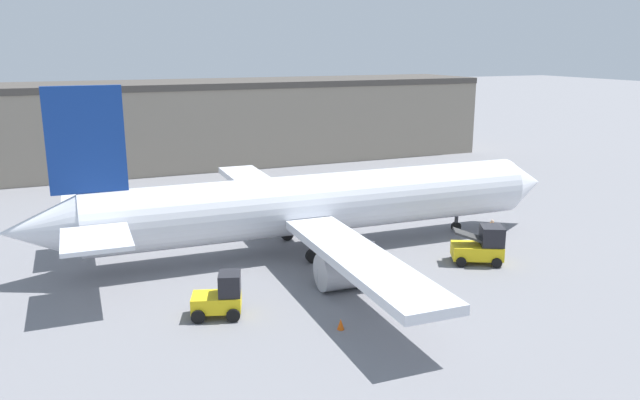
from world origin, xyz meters
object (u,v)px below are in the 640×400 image
baggage_tug (351,267)px  airplane (307,205)px  ground_crew_worker (492,231)px  safety_cone_near (341,324)px  belt_loader_truck (481,246)px  pushback_tug (221,297)px

baggage_tug → airplane: bearing=112.9°
baggage_tug → ground_crew_worker: bearing=37.7°
safety_cone_near → belt_loader_truck: bearing=23.3°
ground_crew_worker → safety_cone_near: bearing=64.1°
ground_crew_worker → baggage_tug: (-12.52, -3.26, 0.21)m
baggage_tug → pushback_tug: (-8.05, -1.26, -0.08)m
airplane → ground_crew_worker: size_ratio=22.15×
baggage_tug → belt_loader_truck: 9.33m
pushback_tug → safety_cone_near: bearing=-19.4°
ground_crew_worker → baggage_tug: 12.94m
airplane → ground_crew_worker: airplane is taller
belt_loader_truck → safety_cone_near: size_ratio=6.60×
belt_loader_truck → pushback_tug: size_ratio=1.25×
pushback_tug → safety_cone_near: pushback_tug is taller
airplane → belt_loader_truck: size_ratio=10.51×
ground_crew_worker → baggage_tug: bearing=50.4°
pushback_tug → baggage_tug: bearing=27.0°
ground_crew_worker → pushback_tug: 21.06m
pushback_tug → safety_cone_near: 6.36m
pushback_tug → belt_loader_truck: bearing=23.0°
airplane → pushback_tug: 11.73m
ground_crew_worker → belt_loader_truck: size_ratio=0.47×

